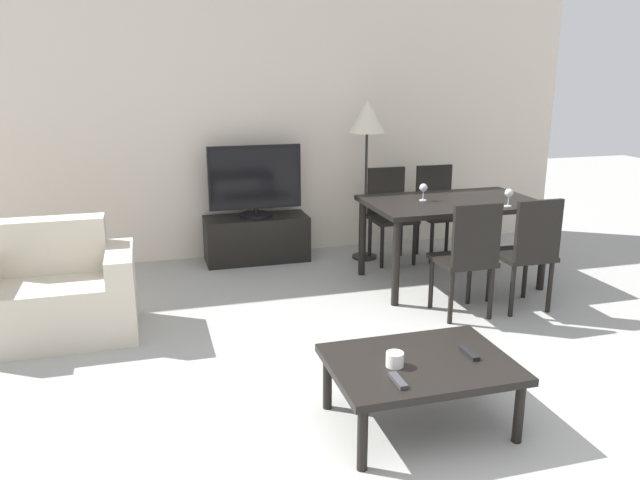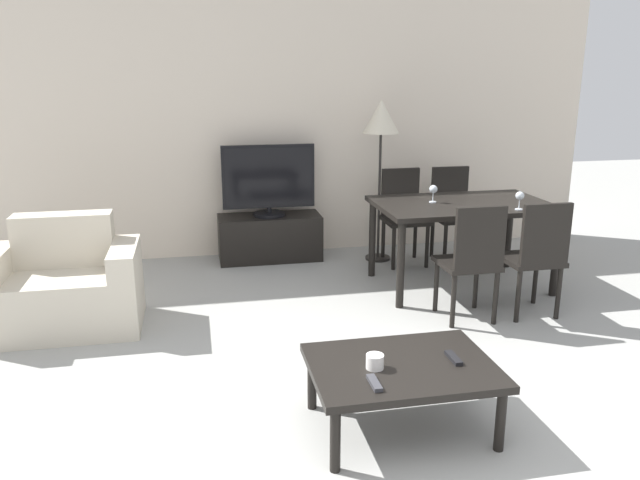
{
  "view_description": "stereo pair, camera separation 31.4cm",
  "coord_description": "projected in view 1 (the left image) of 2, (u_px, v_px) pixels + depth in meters",
  "views": [
    {
      "loc": [
        -0.89,
        -2.04,
        1.8
      ],
      "look_at": [
        0.25,
        1.96,
        0.65
      ],
      "focal_mm": 35.0,
      "sensor_mm": 36.0,
      "label": 1
    },
    {
      "loc": [
        -0.58,
        -2.11,
        1.8
      ],
      "look_at": [
        0.25,
        1.96,
        0.65
      ],
      "focal_mm": 35.0,
      "sensor_mm": 36.0,
      "label": 2
    }
  ],
  "objects": [
    {
      "name": "wall_back",
      "position": [
        238.0,
        117.0,
        5.91
      ],
      "size": [
        6.88,
        0.06,
        2.7
      ],
      "color": "beige",
      "rests_on": "ground_plane"
    },
    {
      "name": "armchair",
      "position": [
        57.0,
        295.0,
        4.28
      ],
      "size": [
        1.05,
        0.65,
        0.79
      ],
      "color": "beige",
      "rests_on": "ground_plane"
    },
    {
      "name": "tv_stand",
      "position": [
        257.0,
        239.0,
        5.99
      ],
      "size": [
        0.98,
        0.4,
        0.43
      ],
      "color": "black",
      "rests_on": "ground_plane"
    },
    {
      "name": "tv",
      "position": [
        255.0,
        181.0,
        5.84
      ],
      "size": [
        0.87,
        0.31,
        0.68
      ],
      "color": "black",
      "rests_on": "tv_stand"
    },
    {
      "name": "coffee_table",
      "position": [
        420.0,
        368.0,
        3.18
      ],
      "size": [
        0.93,
        0.68,
        0.36
      ],
      "color": "black",
      "rests_on": "ground_plane"
    },
    {
      "name": "dining_table",
      "position": [
        451.0,
        209.0,
        5.27
      ],
      "size": [
        1.43,
        0.9,
        0.72
      ],
      "color": "black",
      "rests_on": "ground_plane"
    },
    {
      "name": "dining_chair_near",
      "position": [
        468.0,
        254.0,
        4.54
      ],
      "size": [
        0.4,
        0.4,
        0.88
      ],
      "color": "black",
      "rests_on": "ground_plane"
    },
    {
      "name": "dining_chair_far",
      "position": [
        437.0,
        207.0,
        6.08
      ],
      "size": [
        0.4,
        0.4,
        0.88
      ],
      "color": "black",
      "rests_on": "ground_plane"
    },
    {
      "name": "dining_chair_near_right",
      "position": [
        528.0,
        249.0,
        4.67
      ],
      "size": [
        0.4,
        0.4,
        0.88
      ],
      "color": "black",
      "rests_on": "ground_plane"
    },
    {
      "name": "dining_chair_far_left",
      "position": [
        389.0,
        210.0,
        5.95
      ],
      "size": [
        0.4,
        0.4,
        0.88
      ],
      "color": "black",
      "rests_on": "ground_plane"
    },
    {
      "name": "floor_lamp",
      "position": [
        367.0,
        123.0,
        5.77
      ],
      "size": [
        0.33,
        0.33,
        1.52
      ],
      "color": "black",
      "rests_on": "ground_plane"
    },
    {
      "name": "remote_primary",
      "position": [
        469.0,
        353.0,
        3.23
      ],
      "size": [
        0.04,
        0.15,
        0.02
      ],
      "color": "black",
      "rests_on": "coffee_table"
    },
    {
      "name": "remote_secondary",
      "position": [
        398.0,
        381.0,
        2.95
      ],
      "size": [
        0.04,
        0.15,
        0.02
      ],
      "color": "#38383D",
      "rests_on": "coffee_table"
    },
    {
      "name": "cup_white_near",
      "position": [
        395.0,
        359.0,
        3.1
      ],
      "size": [
        0.09,
        0.09,
        0.07
      ],
      "color": "white",
      "rests_on": "coffee_table"
    },
    {
      "name": "wine_glass_left",
      "position": [
        509.0,
        194.0,
        4.98
      ],
      "size": [
        0.07,
        0.07,
        0.15
      ],
      "color": "silver",
      "rests_on": "dining_table"
    },
    {
      "name": "wine_glass_center",
      "position": [
        423.0,
        189.0,
        5.2
      ],
      "size": [
        0.07,
        0.07,
        0.15
      ],
      "color": "silver",
      "rests_on": "dining_table"
    }
  ]
}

